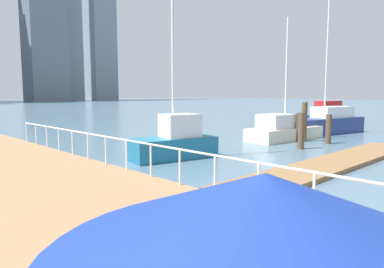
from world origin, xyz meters
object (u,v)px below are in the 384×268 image
at_px(moored_boat_4, 323,117).
at_px(patio_umbrella, 265,216).
at_px(moored_boat_1, 326,123).
at_px(moored_boat_5, 282,130).
at_px(moored_boat_2, 175,141).

height_order(moored_boat_4, patio_umbrella, patio_umbrella).
xyz_separation_m(moored_boat_1, moored_boat_5, (-5.47, 0.30, -0.18)).
height_order(moored_boat_2, moored_boat_4, moored_boat_2).
xyz_separation_m(moored_boat_1, moored_boat_2, (-14.80, 0.23, 0.01)).
xyz_separation_m(moored_boat_5, patio_umbrella, (-18.61, -11.40, 1.80)).
bearing_deg(moored_boat_4, moored_boat_2, -173.12).
bearing_deg(patio_umbrella, moored_boat_2, 50.69).
height_order(moored_boat_2, moored_boat_5, moored_boat_2).
bearing_deg(moored_boat_5, moored_boat_1, -3.09).
height_order(moored_boat_1, moored_boat_2, moored_boat_1).
bearing_deg(moored_boat_2, moored_boat_5, 0.41).
height_order(moored_boat_1, moored_boat_5, moored_boat_1).
xyz_separation_m(moored_boat_2, patio_umbrella, (-9.28, -11.33, 1.60)).
height_order(moored_boat_4, moored_boat_5, moored_boat_5).
distance_m(moored_boat_1, patio_umbrella, 26.56).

